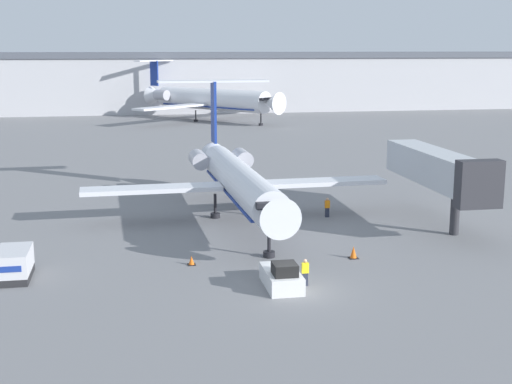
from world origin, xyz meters
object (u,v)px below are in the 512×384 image
at_px(airplane_parked_far_left, 209,99).
at_px(traffic_cone_right, 353,253).
at_px(worker_by_wing, 327,207).
at_px(luggage_cart, 14,264).
at_px(pushback_tug, 282,277).
at_px(worker_near_tug, 305,272).
at_px(traffic_cone_left, 192,261).
at_px(jet_bridge, 439,169).
at_px(airplane_main, 237,177).

bearing_deg(airplane_parked_far_left, traffic_cone_right, -90.64).
bearing_deg(worker_by_wing, luggage_cart, -152.55).
bearing_deg(pushback_tug, worker_near_tug, 0.91).
relative_size(traffic_cone_left, airplane_parked_far_left, 0.02).
height_order(traffic_cone_left, traffic_cone_right, traffic_cone_right).
height_order(worker_by_wing, jet_bridge, jet_bridge).
xyz_separation_m(worker_by_wing, traffic_cone_right, (-1.51, -11.67, -0.46)).
height_order(pushback_tug, airplane_parked_far_left, airplane_parked_far_left).
height_order(pushback_tug, worker_near_tug, pushback_tug).
bearing_deg(worker_near_tug, airplane_parked_far_left, 86.69).
bearing_deg(airplane_main, jet_bridge, -17.28).
bearing_deg(worker_near_tug, traffic_cone_left, 139.82).
distance_m(pushback_tug, airplane_parked_far_left, 96.81).
height_order(airplane_main, worker_by_wing, airplane_main).
bearing_deg(worker_by_wing, jet_bridge, -26.21).
xyz_separation_m(airplane_main, luggage_cart, (-15.81, -12.92, -2.55)).
height_order(luggage_cart, traffic_cone_right, luggage_cart).
distance_m(luggage_cart, worker_near_tug, 17.69).
height_order(pushback_tug, traffic_cone_right, pushback_tug).
bearing_deg(luggage_cart, worker_by_wing, 27.45).
bearing_deg(traffic_cone_right, pushback_tug, -141.05).
height_order(airplane_main, pushback_tug, airplane_main).
height_order(luggage_cart, worker_near_tug, luggage_cart).
distance_m(traffic_cone_left, airplane_parked_far_left, 92.03).
xyz_separation_m(pushback_tug, worker_near_tug, (1.42, 0.02, 0.22)).
xyz_separation_m(airplane_main, worker_by_wing, (7.39, -0.87, -2.61)).
relative_size(worker_near_tug, airplane_parked_far_left, 0.06).
bearing_deg(airplane_main, traffic_cone_right, -64.89).
height_order(luggage_cart, airplane_parked_far_left, airplane_parked_far_left).
bearing_deg(airplane_parked_far_left, luggage_cart, -103.86).
relative_size(pushback_tug, traffic_cone_left, 6.68).
relative_size(pushback_tug, airplane_parked_far_left, 0.14).
bearing_deg(worker_by_wing, pushback_tug, -114.42).
bearing_deg(traffic_cone_left, airplane_main, 67.82).
relative_size(airplane_main, traffic_cone_left, 46.50).
bearing_deg(traffic_cone_left, traffic_cone_right, -2.46).
relative_size(luggage_cart, jet_bridge, 0.24).
xyz_separation_m(luggage_cart, traffic_cone_right, (21.69, 0.38, -0.52)).
relative_size(airplane_parked_far_left, jet_bridge, 1.95).
xyz_separation_m(pushback_tug, airplane_parked_far_left, (7.01, 96.49, 3.51)).
distance_m(worker_by_wing, airplane_parked_far_left, 80.05).
xyz_separation_m(airplane_main, airplane_parked_far_left, (6.91, 79.11, 0.66)).
relative_size(luggage_cart, traffic_cone_left, 5.98).
height_order(worker_near_tug, traffic_cone_right, worker_near_tug).
xyz_separation_m(airplane_parked_far_left, jet_bridge, (8.37, -83.86, 0.33)).
relative_size(worker_near_tug, traffic_cone_right, 1.96).
height_order(airplane_main, worker_near_tug, airplane_main).
bearing_deg(jet_bridge, airplane_main, 162.72).
distance_m(airplane_main, traffic_cone_right, 14.19).
bearing_deg(airplane_main, luggage_cart, -140.73).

